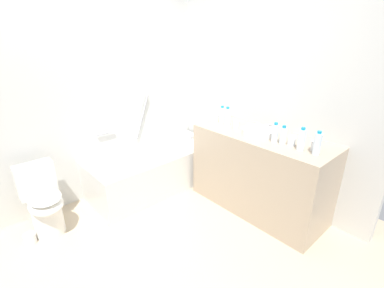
# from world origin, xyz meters

# --- Properties ---
(ground_plane) EXTENTS (4.09, 4.09, 0.00)m
(ground_plane) POSITION_xyz_m (0.00, 0.00, 0.00)
(ground_plane) COLOR #C1AD8E
(wall_back_tiled) EXTENTS (3.49, 0.10, 2.31)m
(wall_back_tiled) POSITION_xyz_m (0.00, 1.27, 1.15)
(wall_back_tiled) COLOR silver
(wall_back_tiled) RESTS_ON ground_plane
(wall_right_mirror) EXTENTS (0.10, 2.84, 2.31)m
(wall_right_mirror) POSITION_xyz_m (1.59, 0.00, 1.15)
(wall_right_mirror) COLOR silver
(wall_right_mirror) RESTS_ON ground_plane
(bathtub) EXTENTS (1.69, 0.72, 1.15)m
(bathtub) POSITION_xyz_m (0.64, 0.86, 0.27)
(bathtub) COLOR silver
(bathtub) RESTS_ON ground_plane
(toilet) EXTENTS (0.35, 0.51, 0.72)m
(toilet) POSITION_xyz_m (-0.69, 0.86, 0.34)
(toilet) COLOR white
(toilet) RESTS_ON ground_plane
(vanity_counter) EXTENTS (0.62, 1.50, 0.90)m
(vanity_counter) POSITION_xyz_m (1.24, -0.31, 0.45)
(vanity_counter) COLOR tan
(vanity_counter) RESTS_ON ground_plane
(sink_basin) EXTENTS (0.34, 0.34, 0.06)m
(sink_basin) POSITION_xyz_m (1.22, -0.27, 0.93)
(sink_basin) COLOR white
(sink_basin) RESTS_ON vanity_counter
(sink_faucet) EXTENTS (0.13, 0.15, 0.07)m
(sink_faucet) POSITION_xyz_m (1.41, -0.27, 0.93)
(sink_faucet) COLOR silver
(sink_faucet) RESTS_ON vanity_counter
(water_bottle_0) EXTENTS (0.07, 0.07, 0.21)m
(water_bottle_0) POSITION_xyz_m (1.23, 0.18, 1.00)
(water_bottle_0) COLOR silver
(water_bottle_0) RESTS_ON vanity_counter
(water_bottle_1) EXTENTS (0.06, 0.06, 0.20)m
(water_bottle_1) POSITION_xyz_m (1.14, -0.51, 0.99)
(water_bottle_1) COLOR silver
(water_bottle_1) RESTS_ON vanity_counter
(water_bottle_2) EXTENTS (0.06, 0.06, 0.18)m
(water_bottle_2) POSITION_xyz_m (1.17, -0.58, 0.98)
(water_bottle_2) COLOR silver
(water_bottle_2) RESTS_ON vanity_counter
(water_bottle_3) EXTENTS (0.07, 0.07, 0.22)m
(water_bottle_3) POSITION_xyz_m (1.15, -0.92, 1.00)
(water_bottle_3) COLOR silver
(water_bottle_3) RESTS_ON vanity_counter
(water_bottle_4) EXTENTS (0.07, 0.07, 0.22)m
(water_bottle_4) POSITION_xyz_m (1.14, -0.78, 1.00)
(water_bottle_4) COLOR silver
(water_bottle_4) RESTS_ON vanity_counter
(water_bottle_5) EXTENTS (0.06, 0.06, 0.21)m
(water_bottle_5) POSITION_xyz_m (1.23, 0.27, 1.00)
(water_bottle_5) COLOR silver
(water_bottle_5) RESTS_ON vanity_counter
(drinking_glass_0) EXTENTS (0.07, 0.07, 0.09)m
(drinking_glass_0) POSITION_xyz_m (1.23, -0.87, 0.95)
(drinking_glass_0) COLOR white
(drinking_glass_0) RESTS_ON vanity_counter
(drinking_glass_1) EXTENTS (0.06, 0.06, 0.09)m
(drinking_glass_1) POSITION_xyz_m (1.18, 0.01, 0.95)
(drinking_glass_1) COLOR white
(drinking_glass_1) RESTS_ON vanity_counter
(drinking_glass_2) EXTENTS (0.06, 0.06, 0.08)m
(drinking_glass_2) POSITION_xyz_m (1.21, 0.35, 0.94)
(drinking_glass_2) COLOR white
(drinking_glass_2) RESTS_ON vanity_counter
(drinking_glass_3) EXTENTS (0.08, 0.08, 0.08)m
(drinking_glass_3) POSITION_xyz_m (1.20, -0.66, 0.94)
(drinking_glass_3) COLOR white
(drinking_glass_3) RESTS_ON vanity_counter
(toilet_paper_roll) EXTENTS (0.11, 0.11, 0.10)m
(toilet_paper_roll) POSITION_xyz_m (-0.89, 0.80, 0.05)
(toilet_paper_roll) COLOR white
(toilet_paper_roll) RESTS_ON ground_plane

